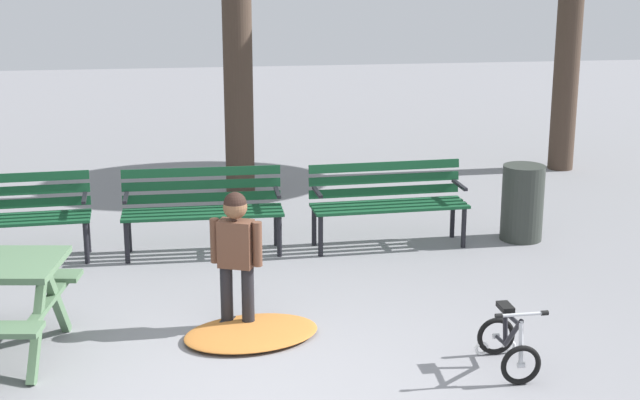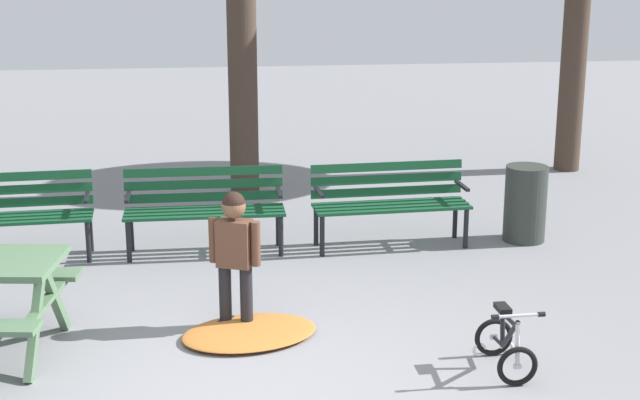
# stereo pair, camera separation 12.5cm
# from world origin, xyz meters

# --- Properties ---
(ground) EXTENTS (36.00, 36.00, 0.00)m
(ground) POSITION_xyz_m (0.00, 0.00, 0.00)
(ground) COLOR gray
(park_bench_far_left) EXTENTS (1.62, 0.54, 0.85)m
(park_bench_far_left) POSITION_xyz_m (-2.19, 3.31, 0.51)
(park_bench_far_left) COLOR #144728
(park_bench_far_left) RESTS_ON ground
(park_bench_left) EXTENTS (1.60, 0.46, 0.85)m
(park_bench_left) POSITION_xyz_m (-0.29, 3.31, 0.51)
(park_bench_left) COLOR #144728
(park_bench_left) RESTS_ON ground
(park_bench_right) EXTENTS (1.62, 0.54, 0.85)m
(park_bench_right) POSITION_xyz_m (1.61, 3.30, 0.51)
(park_bench_right) COLOR #144728
(park_bench_right) RESTS_ON ground
(child_standing) EXTENTS (0.41, 0.25, 1.15)m
(child_standing) POSITION_xyz_m (-0.05, 1.30, 0.68)
(child_standing) COLOR black
(child_standing) RESTS_ON ground
(kids_bicycle) EXTENTS (0.39, 0.57, 0.54)m
(kids_bicycle) POSITION_xyz_m (1.88, 0.24, 0.20)
(kids_bicycle) COLOR black
(kids_bicycle) RESTS_ON ground
(leaf_pile) EXTENTS (1.24, 1.00, 0.07)m
(leaf_pile) POSITION_xyz_m (0.05, 1.08, 0.04)
(leaf_pile) COLOR #B26B2D
(leaf_pile) RESTS_ON ground
(trash_bin) EXTENTS (0.44, 0.44, 0.80)m
(trash_bin) POSITION_xyz_m (3.05, 3.27, 0.40)
(trash_bin) COLOR #2D332D
(trash_bin) RESTS_ON ground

